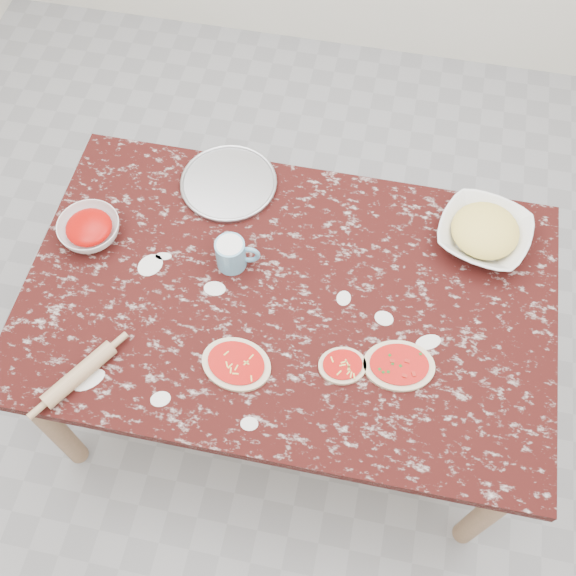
# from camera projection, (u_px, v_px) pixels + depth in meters

# --- Properties ---
(ground) EXTENTS (4.00, 4.00, 0.00)m
(ground) POSITION_uv_depth(u_px,v_px,m) (288.00, 387.00, 2.70)
(ground) COLOR gray
(worktable) EXTENTS (1.60, 1.00, 0.75)m
(worktable) POSITION_uv_depth(u_px,v_px,m) (288.00, 309.00, 2.12)
(worktable) COLOR black
(worktable) RESTS_ON ground
(pizza_tray) EXTENTS (0.35, 0.35, 0.01)m
(pizza_tray) POSITION_uv_depth(u_px,v_px,m) (229.00, 184.00, 2.25)
(pizza_tray) COLOR #B2B2B7
(pizza_tray) RESTS_ON worktable
(sauce_bowl) EXTENTS (0.21, 0.21, 0.06)m
(sauce_bowl) POSITION_uv_depth(u_px,v_px,m) (90.00, 230.00, 2.13)
(sauce_bowl) COLOR white
(sauce_bowl) RESTS_ON worktable
(cheese_bowl) EXTENTS (0.34, 0.34, 0.07)m
(cheese_bowl) POSITION_uv_depth(u_px,v_px,m) (484.00, 234.00, 2.12)
(cheese_bowl) COLOR white
(cheese_bowl) RESTS_ON worktable
(flour_mug) EXTENTS (0.14, 0.09, 0.11)m
(flour_mug) POSITION_uv_depth(u_px,v_px,m) (232.00, 254.00, 2.06)
(flour_mug) COLOR #629FC0
(flour_mug) RESTS_ON worktable
(pizza_left) EXTENTS (0.23, 0.19, 0.02)m
(pizza_left) POSITION_uv_depth(u_px,v_px,m) (236.00, 364.00, 1.93)
(pizza_left) COLOR beige
(pizza_left) RESTS_ON worktable
(pizza_mid) EXTENTS (0.16, 0.15, 0.02)m
(pizza_mid) POSITION_uv_depth(u_px,v_px,m) (342.00, 366.00, 1.93)
(pizza_mid) COLOR beige
(pizza_mid) RESTS_ON worktable
(pizza_right) EXTENTS (0.23, 0.18, 0.02)m
(pizza_right) POSITION_uv_depth(u_px,v_px,m) (399.00, 365.00, 1.93)
(pizza_right) COLOR beige
(pizza_right) RESTS_ON worktable
(rolling_pin) EXTENTS (0.16, 0.22, 0.05)m
(rolling_pin) POSITION_uv_depth(u_px,v_px,m) (79.00, 374.00, 1.90)
(rolling_pin) COLOR tan
(rolling_pin) RESTS_ON worktable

